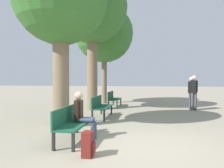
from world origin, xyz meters
The scene contains 11 objects.
ground_plane centered at (0.00, 0.00, 0.00)m, with size 80.00×80.00×0.00m, color gray.
bench_row_0 centered at (-1.77, 0.27, 0.49)m, with size 0.53×1.67×0.85m.
bench_row_1 centered at (-1.77, 3.60, 0.49)m, with size 0.53×1.67×0.85m.
bench_row_2 centered at (-1.77, 6.93, 0.49)m, with size 0.53×1.67×0.85m.
tree_row_0 centered at (-2.62, 1.67, 4.05)m, with size 2.99×2.99×5.62m.
tree_row_1 centered at (-2.62, 5.63, 4.99)m, with size 3.51×3.51×6.82m.
tree_row_2 centered at (-2.62, 8.63, 4.39)m, with size 3.65×3.65×6.23m.
person_seated centered at (-1.53, 0.46, 0.66)m, with size 0.56×0.32×1.23m.
backpack centered at (-1.06, -0.74, 0.24)m, with size 0.23×0.29×0.50m.
pedestrian_near centered at (2.27, 6.46, 0.95)m, with size 0.33×0.29×1.65m.
pedestrian_mid centered at (2.35, 6.23, 0.98)m, with size 0.35×0.29×1.72m.
Camera 1 is at (0.12, -4.93, 1.56)m, focal length 35.00 mm.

